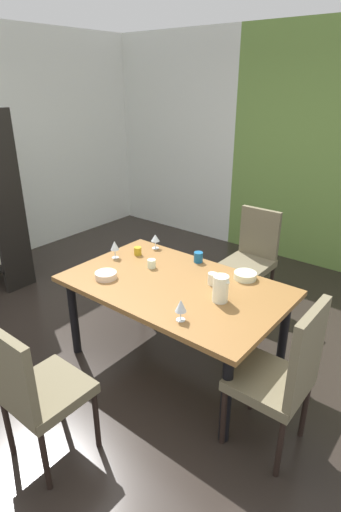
{
  "coord_description": "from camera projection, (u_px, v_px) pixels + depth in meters",
  "views": [
    {
      "loc": [
        2.01,
        -1.97,
        2.18
      ],
      "look_at": [
        0.13,
        0.37,
        0.85
      ],
      "focal_mm": 28.0,
      "sensor_mm": 36.0,
      "label": 1
    }
  ],
  "objects": [
    {
      "name": "serving_bowl_center",
      "position": [
        245.0,
        276.0,
        3.14
      ],
      "size": [
        0.18,
        0.18,
        0.05
      ],
      "primitive_type": "cylinder",
      "color": "#E5EEC8",
      "rests_on": "dining_table"
    },
    {
      "name": "back_panel_interior",
      "position": [
        174.0,
        137.0,
        5.92
      ],
      "size": [
        2.1,
        0.1,
        2.81
      ],
      "primitive_type": "cube",
      "color": "silver",
      "rests_on": "ground_plane"
    },
    {
      "name": "dining_table",
      "position": [
        175.0,
        293.0,
        3.11
      ],
      "size": [
        1.69,
        1.05,
        0.74
      ],
      "color": "olive",
      "rests_on": "ground_plane"
    },
    {
      "name": "pitcher_west",
      "position": [
        221.0,
        288.0,
        2.8
      ],
      "size": [
        0.13,
        0.11,
        0.2
      ],
      "color": "white",
      "rests_on": "dining_table"
    },
    {
      "name": "chair_head_near",
      "position": [
        34.0,
        388.0,
        2.29
      ],
      "size": [
        0.44,
        0.44,
        1.0
      ],
      "color": "#6C6349",
      "rests_on": "ground_plane"
    },
    {
      "name": "cup_rear",
      "position": [
        198.0,
        257.0,
        3.43
      ],
      "size": [
        0.08,
        0.08,
        0.09
      ],
      "primitive_type": "cylinder",
      "color": "#175A8E",
      "rests_on": "dining_table"
    },
    {
      "name": "cup_south",
      "position": [
        152.0,
        264.0,
        3.32
      ],
      "size": [
        0.07,
        0.07,
        0.07
      ],
      "primitive_type": "cylinder",
      "color": "white",
      "rests_on": "dining_table"
    },
    {
      "name": "wine_glass_east",
      "position": [
        181.0,
        306.0,
        2.57
      ],
      "size": [
        0.08,
        0.08,
        0.15
      ],
      "color": "silver",
      "rests_on": "dining_table"
    },
    {
      "name": "cup_front",
      "position": [
        212.0,
        279.0,
        3.05
      ],
      "size": [
        0.07,
        0.07,
        0.09
      ],
      "primitive_type": "cylinder",
      "color": "#EDEACF",
      "rests_on": "dining_table"
    },
    {
      "name": "wine_glass_near_shelf",
      "position": [
        115.0,
        246.0,
        3.48
      ],
      "size": [
        0.08,
        0.08,
        0.16
      ],
      "color": "silver",
      "rests_on": "dining_table"
    },
    {
      "name": "ground_plane",
      "position": [
        132.0,
        357.0,
        3.44
      ],
      "size": [
        5.67,
        5.8,
        0.02
      ],
      "primitive_type": "cube",
      "color": "black"
    },
    {
      "name": "serving_bowl_right",
      "position": [
        106.0,
        275.0,
        3.15
      ],
      "size": [
        0.17,
        0.17,
        0.05
      ],
      "primitive_type": "cylinder",
      "color": "beige",
      "rests_on": "dining_table"
    },
    {
      "name": "wine_glass_left",
      "position": [
        155.0,
        238.0,
        3.68
      ],
      "size": [
        0.08,
        0.08,
        0.14
      ],
      "color": "silver",
      "rests_on": "dining_table"
    },
    {
      "name": "chair_head_far",
      "position": [
        252.0,
        254.0,
        4.03
      ],
      "size": [
        0.44,
        0.45,
        1.01
      ],
      "rotation": [
        0.0,
        0.0,
        3.14
      ],
      "color": "#6C6349",
      "rests_on": "ground_plane"
    },
    {
      "name": "chair_right_near",
      "position": [
        284.0,
        374.0,
        2.36
      ],
      "size": [
        0.44,
        0.44,
        1.07
      ],
      "rotation": [
        0.0,
        0.0,
        1.57
      ],
      "color": "#6C6349",
      "rests_on": "ground_plane"
    },
    {
      "name": "cup_corner",
      "position": [
        138.0,
        251.0,
        3.57
      ],
      "size": [
        0.07,
        0.07,
        0.07
      ],
      "primitive_type": "cylinder",
      "color": "gold",
      "rests_on": "dining_table"
    }
  ]
}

